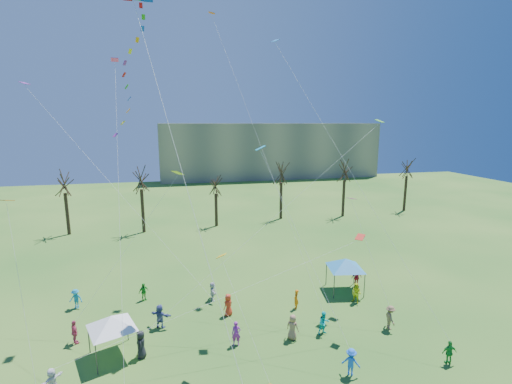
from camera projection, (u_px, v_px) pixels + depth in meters
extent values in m
cube|color=gray|center=(269.00, 150.00, 100.77)|extent=(60.00, 14.00, 15.00)
cylinder|color=black|center=(67.00, 214.00, 48.74)|extent=(0.44, 0.44, 5.82)
cylinder|color=black|center=(143.00, 211.00, 49.69)|extent=(0.44, 0.44, 6.15)
cylinder|color=black|center=(216.00, 210.00, 52.87)|extent=(0.44, 0.44, 4.92)
cylinder|color=black|center=(281.00, 201.00, 56.82)|extent=(0.44, 0.44, 5.90)
cylinder|color=black|center=(343.00, 198.00, 58.37)|extent=(0.44, 0.44, 5.99)
cylinder|color=black|center=(405.00, 193.00, 61.99)|extent=(0.44, 0.44, 6.13)
cylinder|color=white|center=(184.00, 180.00, 18.97)|extent=(0.02, 0.02, 23.33)
cylinder|color=#3F3F44|center=(96.00, 359.00, 21.70)|extent=(0.09, 0.09, 2.02)
cylinder|color=#3F3F44|center=(138.00, 345.00, 23.09)|extent=(0.09, 0.09, 2.02)
cylinder|color=#3F3F44|center=(89.00, 339.00, 23.73)|extent=(0.09, 0.09, 2.02)
cylinder|color=#3F3F44|center=(127.00, 327.00, 25.12)|extent=(0.09, 0.09, 2.02)
pyramid|color=white|center=(111.00, 322.00, 23.13)|extent=(3.58, 3.58, 0.87)
cylinder|color=#3F3F44|center=(334.00, 287.00, 31.14)|extent=(0.08, 0.08, 2.19)
cylinder|color=#3F3F44|center=(364.00, 286.00, 31.29)|extent=(0.08, 0.08, 2.19)
cylinder|color=#3F3F44|center=(326.00, 274.00, 33.79)|extent=(0.08, 0.08, 2.19)
cylinder|color=#3F3F44|center=(354.00, 273.00, 33.95)|extent=(0.08, 0.08, 2.19)
pyramid|color=#267DC1|center=(345.00, 263.00, 32.24)|extent=(4.12, 4.12, 0.94)
imported|color=blue|center=(351.00, 362.00, 21.68)|extent=(1.29, 1.16, 1.73)
imported|color=green|center=(449.00, 352.00, 22.70)|extent=(0.97, 0.53, 1.57)
imported|color=white|center=(52.00, 381.00, 20.16)|extent=(1.30, 1.42, 1.58)
imported|color=black|center=(141.00, 344.00, 23.31)|extent=(0.61, 0.92, 1.86)
imported|color=purple|center=(236.00, 334.00, 24.60)|extent=(0.69, 0.52, 1.73)
imported|color=#0ECBCA|center=(324.00, 323.00, 25.92)|extent=(0.92, 0.76, 1.73)
imported|color=brown|center=(390.00, 317.00, 26.54)|extent=(0.83, 1.26, 1.83)
imported|color=#D1456E|center=(75.00, 332.00, 24.74)|extent=(0.87, 1.09, 1.74)
imported|color=#424F90|center=(160.00, 316.00, 26.72)|extent=(1.74, 1.32, 1.83)
imported|color=red|center=(228.00, 305.00, 28.42)|extent=(1.04, 1.00, 1.80)
imported|color=orange|center=(296.00, 299.00, 29.45)|extent=(0.62, 0.72, 1.66)
imported|color=#CFDF17|center=(356.00, 293.00, 30.37)|extent=(1.03, 1.08, 1.75)
imported|color=#157DAE|center=(76.00, 299.00, 29.52)|extent=(1.20, 0.87, 1.67)
imported|color=green|center=(144.00, 292.00, 30.85)|extent=(0.97, 0.85, 1.57)
imported|color=silver|center=(213.00, 291.00, 30.88)|extent=(0.49, 1.52, 1.64)
imported|color=red|center=(357.00, 278.00, 33.45)|extent=(1.06, 0.49, 1.77)
imported|color=#946B51|center=(293.00, 327.00, 25.27)|extent=(1.06, 1.04, 1.85)
cube|color=#D8620B|center=(6.00, 200.00, 19.17)|extent=(0.66, 0.75, 0.17)
cylinder|color=white|center=(22.00, 298.00, 18.58)|extent=(0.01, 0.01, 10.18)
cube|color=#DA249A|center=(115.00, 60.00, 26.19)|extent=(0.61, 0.75, 0.19)
cylinder|color=white|center=(119.00, 199.00, 22.02)|extent=(0.01, 0.01, 22.05)
cube|color=yellow|center=(221.00, 256.00, 22.08)|extent=(0.70, 0.66, 0.31)
cylinder|color=white|center=(244.00, 317.00, 20.47)|extent=(0.01, 0.01, 7.54)
cube|color=#189AB7|center=(260.00, 148.00, 25.99)|extent=(0.72, 0.58, 0.35)
cylinder|color=white|center=(302.00, 242.00, 23.79)|extent=(0.01, 0.01, 14.58)
cube|color=#2682DC|center=(275.00, 41.00, 32.86)|extent=(0.92, 0.90, 0.34)
cylinder|color=white|center=(347.00, 165.00, 27.73)|extent=(0.01, 0.01, 27.63)
cube|color=red|center=(360.00, 237.00, 25.66)|extent=(0.91, 0.90, 0.29)
cylinder|color=white|center=(225.00, 297.00, 22.86)|extent=(0.01, 0.01, 20.97)
cube|color=#55CC30|center=(379.00, 121.00, 30.27)|extent=(0.80, 0.86, 0.27)
cylinder|color=white|center=(276.00, 216.00, 26.76)|extent=(0.01, 0.01, 24.68)
cube|color=purple|center=(24.00, 83.00, 28.57)|extent=(0.87, 0.81, 0.23)
cylinder|color=white|center=(122.00, 196.00, 26.54)|extent=(0.01, 0.01, 25.07)
cube|color=#DE550B|center=(212.00, 13.00, 32.91)|extent=(0.65, 0.53, 0.16)
cylinder|color=white|center=(261.00, 147.00, 29.37)|extent=(0.01, 0.01, 27.79)
cube|color=#E12589|center=(352.00, 198.00, 28.44)|extent=(0.97, 0.92, 0.19)
cylinder|color=white|center=(370.00, 254.00, 27.45)|extent=(0.01, 0.01, 8.66)
cube|color=yellow|center=(178.00, 173.00, 24.11)|extent=(0.92, 0.92, 0.34)
cylinder|color=white|center=(125.00, 251.00, 24.38)|extent=(0.01, 0.01, 12.60)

